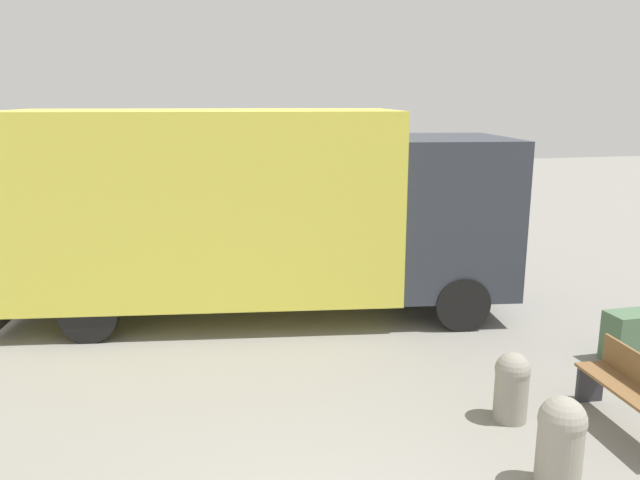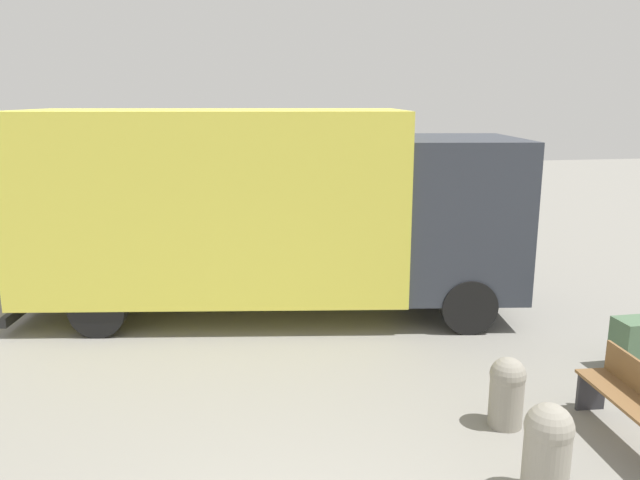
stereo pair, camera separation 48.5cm
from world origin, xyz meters
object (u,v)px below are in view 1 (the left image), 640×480
Objects in this scene: park_bench at (638,393)px; bollard_near_bench at (561,440)px; utility_box at (630,337)px; bollard_far_bench at (512,384)px; delivery_truck at (256,205)px.

bollard_near_bench is at bearing 119.16° from park_bench.
bollard_far_bench is at bearing -156.78° from utility_box.
utility_box is (2.47, 1.06, -0.08)m from bollard_far_bench.
utility_box is at bearing 40.56° from bollard_near_bench.
bollard_near_bench reaches higher than park_bench.
utility_box is (1.29, 1.64, -0.12)m from park_bench.
bollard_near_bench is at bearing -100.59° from bollard_far_bench.
bollard_far_bench is 2.69m from utility_box.
delivery_truck is 5.25× the size of park_bench.
delivery_truck is at bearing 109.98° from bollard_near_bench.
bollard_near_bench is 3.56m from utility_box.
utility_box is at bearing -25.86° from delivery_truck.
bollard_near_bench is 1.28m from bollard_far_bench.
utility_box is at bearing 23.22° from bollard_far_bench.
delivery_truck reaches higher than bollard_near_bench.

